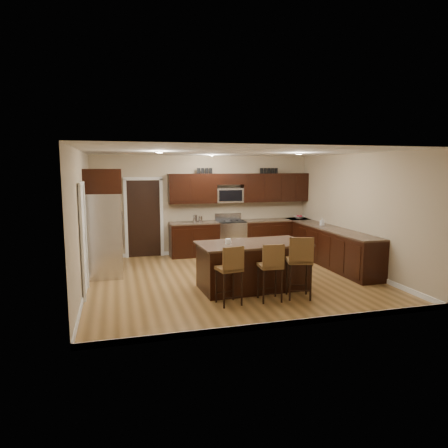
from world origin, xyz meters
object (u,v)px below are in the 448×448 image
object	(u,v)px
island	(252,267)
refrigerator	(104,222)
range	(231,237)
stool_right	(300,260)
stool_mid	(271,265)
stool_left	(230,268)

from	to	relation	value
island	refrigerator	xyz separation A→B (m)	(-2.82, 1.75, 0.78)
refrigerator	island	bearing A→B (deg)	-31.83
range	stool_right	bearing A→B (deg)	-88.24
island	stool_mid	xyz separation A→B (m)	(0.06, -0.84, 0.23)
range	island	bearing A→B (deg)	-98.53
island	stool_mid	bearing A→B (deg)	-89.08
island	stool_right	world-z (taller)	stool_right
stool_right	refrigerator	bearing A→B (deg)	158.23
stool_right	stool_left	bearing A→B (deg)	-164.80
stool_mid	stool_right	world-z (taller)	stool_right
stool_right	refrigerator	distance (m)	4.32
refrigerator	range	bearing A→B (deg)	23.74
stool_left	refrigerator	world-z (taller)	refrigerator
range	island	distance (m)	3.24
stool_left	island	bearing A→B (deg)	40.77
stool_left	stool_right	bearing A→B (deg)	-9.79
stool_mid	refrigerator	distance (m)	3.91
island	refrigerator	size ratio (longest dim) A/B	0.93
island	stool_right	xyz separation A→B (m)	(0.60, -0.85, 0.29)
range	stool_mid	xyz separation A→B (m)	(-0.42, -4.04, 0.19)
stool_left	stool_mid	world-z (taller)	stool_mid
stool_mid	range	bearing A→B (deg)	87.56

